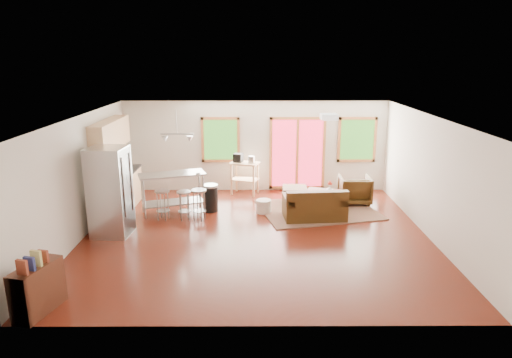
{
  "coord_description": "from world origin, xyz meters",
  "views": [
    {
      "loc": [
        -0.04,
        -9.37,
        3.84
      ],
      "look_at": [
        0.0,
        0.3,
        1.2
      ],
      "focal_mm": 32.0,
      "sensor_mm": 36.0,
      "label": 1
    }
  ],
  "objects_px": {
    "rug": "(318,210)",
    "loveseat": "(314,207)",
    "armchair": "(355,188)",
    "ottoman": "(295,195)",
    "kitchen_cart": "(244,167)",
    "refrigerator": "(110,192)",
    "island": "(173,186)",
    "coffee_table": "(325,193)"
  },
  "relations": [
    {
      "from": "armchair",
      "to": "ottoman",
      "type": "distance_m",
      "value": 1.6
    },
    {
      "from": "ottoman",
      "to": "loveseat",
      "type": "bearing_deg",
      "value": -74.28
    },
    {
      "from": "ottoman",
      "to": "kitchen_cart",
      "type": "relative_size",
      "value": 0.55
    },
    {
      "from": "coffee_table",
      "to": "refrigerator",
      "type": "bearing_deg",
      "value": -158.61
    },
    {
      "from": "refrigerator",
      "to": "kitchen_cart",
      "type": "xyz_separation_m",
      "value": [
        2.83,
        3.0,
        -0.18
      ]
    },
    {
      "from": "refrigerator",
      "to": "island",
      "type": "xyz_separation_m",
      "value": [
        1.08,
        1.43,
        -0.28
      ]
    },
    {
      "from": "ottoman",
      "to": "kitchen_cart",
      "type": "distance_m",
      "value": 1.68
    },
    {
      "from": "coffee_table",
      "to": "loveseat",
      "type": "bearing_deg",
      "value": -112.11
    },
    {
      "from": "ottoman",
      "to": "island",
      "type": "bearing_deg",
      "value": -165.8
    },
    {
      "from": "refrigerator",
      "to": "coffee_table",
      "type": "bearing_deg",
      "value": 25.72
    },
    {
      "from": "armchair",
      "to": "island",
      "type": "height_order",
      "value": "island"
    },
    {
      "from": "ottoman",
      "to": "refrigerator",
      "type": "xyz_separation_m",
      "value": [
        -4.2,
        -2.22,
        0.76
      ]
    },
    {
      "from": "ottoman",
      "to": "island",
      "type": "height_order",
      "value": "island"
    },
    {
      "from": "refrigerator",
      "to": "kitchen_cart",
      "type": "relative_size",
      "value": 1.68
    },
    {
      "from": "rug",
      "to": "armchair",
      "type": "distance_m",
      "value": 1.27
    },
    {
      "from": "loveseat",
      "to": "armchair",
      "type": "relative_size",
      "value": 1.85
    },
    {
      "from": "ottoman",
      "to": "kitchen_cart",
      "type": "bearing_deg",
      "value": 150.52
    },
    {
      "from": "rug",
      "to": "loveseat",
      "type": "height_order",
      "value": "loveseat"
    },
    {
      "from": "refrigerator",
      "to": "rug",
      "type": "bearing_deg",
      "value": 22.54
    },
    {
      "from": "coffee_table",
      "to": "kitchen_cart",
      "type": "height_order",
      "value": "kitchen_cart"
    },
    {
      "from": "armchair",
      "to": "kitchen_cart",
      "type": "xyz_separation_m",
      "value": [
        -2.96,
        0.85,
        0.39
      ]
    },
    {
      "from": "rug",
      "to": "ottoman",
      "type": "xyz_separation_m",
      "value": [
        -0.54,
        0.66,
        0.2
      ]
    },
    {
      "from": "loveseat",
      "to": "kitchen_cart",
      "type": "relative_size",
      "value": 1.3
    },
    {
      "from": "loveseat",
      "to": "armchair",
      "type": "xyz_separation_m",
      "value": [
        1.23,
        1.22,
        0.1
      ]
    },
    {
      "from": "loveseat",
      "to": "refrigerator",
      "type": "bearing_deg",
      "value": -172.85
    },
    {
      "from": "loveseat",
      "to": "ottoman",
      "type": "relative_size",
      "value": 2.37
    },
    {
      "from": "armchair",
      "to": "rug",
      "type": "bearing_deg",
      "value": 30.21
    },
    {
      "from": "refrigerator",
      "to": "kitchen_cart",
      "type": "distance_m",
      "value": 4.12
    },
    {
      "from": "loveseat",
      "to": "armchair",
      "type": "bearing_deg",
      "value": 40.47
    },
    {
      "from": "coffee_table",
      "to": "armchair",
      "type": "xyz_separation_m",
      "value": [
        0.81,
        0.2,
        0.07
      ]
    },
    {
      "from": "refrigerator",
      "to": "kitchen_cart",
      "type": "bearing_deg",
      "value": 51.02
    },
    {
      "from": "rug",
      "to": "ottoman",
      "type": "distance_m",
      "value": 0.88
    },
    {
      "from": "armchair",
      "to": "refrigerator",
      "type": "bearing_deg",
      "value": 21.31
    },
    {
      "from": "rug",
      "to": "loveseat",
      "type": "relative_size",
      "value": 1.85
    },
    {
      "from": "ottoman",
      "to": "island",
      "type": "xyz_separation_m",
      "value": [
        -3.12,
        -0.79,
        0.48
      ]
    },
    {
      "from": "armchair",
      "to": "refrigerator",
      "type": "height_order",
      "value": "refrigerator"
    },
    {
      "from": "rug",
      "to": "coffee_table",
      "type": "xyz_separation_m",
      "value": [
        0.24,
        0.39,
        0.32
      ]
    },
    {
      "from": "ottoman",
      "to": "refrigerator",
      "type": "height_order",
      "value": "refrigerator"
    },
    {
      "from": "loveseat",
      "to": "ottoman",
      "type": "distance_m",
      "value": 1.34
    },
    {
      "from": "ottoman",
      "to": "island",
      "type": "relative_size",
      "value": 0.37
    },
    {
      "from": "armchair",
      "to": "ottoman",
      "type": "height_order",
      "value": "armchair"
    },
    {
      "from": "loveseat",
      "to": "island",
      "type": "distance_m",
      "value": 3.54
    }
  ]
}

